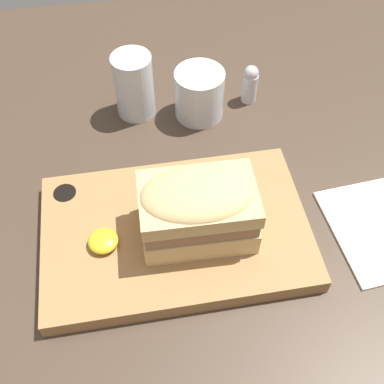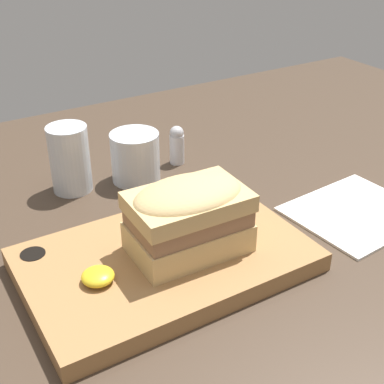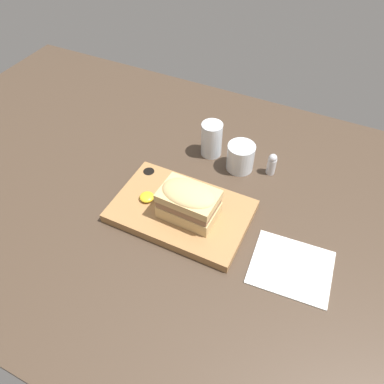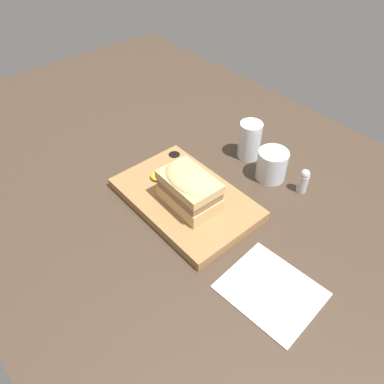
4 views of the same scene
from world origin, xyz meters
The scene contains 8 objects.
dining_table centered at (0.00, 0.00, 1.00)cm, with size 192.87×112.93×2.00cm.
serving_board centered at (2.80, -5.59, 3.30)cm, with size 36.06×23.16×2.65cm.
sandwich centered at (5.74, -6.69, 9.81)cm, with size 14.92×9.86×9.72cm.
mustard_dollop centered at (-6.84, -6.83, 5.38)cm, with size 3.97×3.97×1.59cm.
water_glass centered at (-0.12, 20.81, 6.80)cm, with size 6.47×6.47×11.06cm.
wine_glass centered at (10.44, 18.45, 5.74)cm, with size 8.17×8.17×8.43cm.
napkin centered at (34.26, -9.01, 2.20)cm, with size 20.18×17.67×0.40cm.
salt_shaker centered at (19.56, 20.39, 5.61)cm, with size 2.64×2.64×7.08cm.
Camera 3 is at (33.62, -62.37, 80.34)cm, focal length 35.00 mm.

